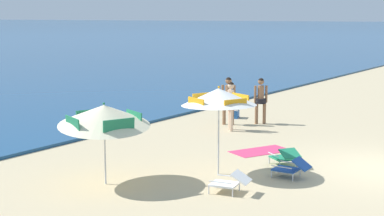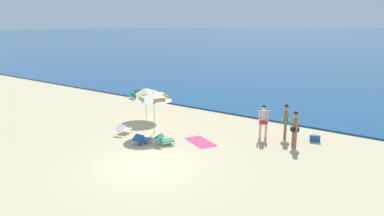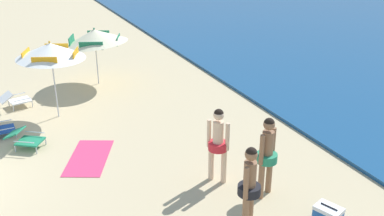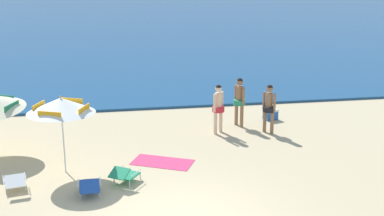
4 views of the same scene
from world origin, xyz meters
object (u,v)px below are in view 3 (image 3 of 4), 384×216
(person_wading_in, at_px, (250,183))
(person_standing_near_shore, at_px, (218,140))
(lounge_chair_facing_sea, at_px, (25,138))
(person_standing_beside, at_px, (267,152))
(lounge_chair_beside_umbrella, at_px, (15,99))
(cooler_box, at_px, (328,216))
(beach_umbrella_striped_main, at_px, (50,51))
(beach_umbrella_striped_second, at_px, (95,37))
(beach_towel, at_px, (89,157))

(person_wading_in, bearing_deg, person_standing_near_shore, 170.83)
(person_standing_near_shore, height_order, person_wading_in, person_standing_near_shore)
(lounge_chair_facing_sea, height_order, person_standing_beside, person_standing_beside)
(lounge_chair_beside_umbrella, height_order, lounge_chair_facing_sea, lounge_chair_beside_umbrella)
(cooler_box, bearing_deg, person_standing_near_shore, -152.78)
(beach_umbrella_striped_main, relative_size, lounge_chair_facing_sea, 2.53)
(lounge_chair_facing_sea, relative_size, cooler_box, 1.74)
(lounge_chair_beside_umbrella, xyz_separation_m, person_standing_near_shore, (6.27, 3.68, 0.73))
(beach_umbrella_striped_second, bearing_deg, lounge_chair_facing_sea, -35.90)
(cooler_box, distance_m, beach_towel, 5.70)
(beach_umbrella_striped_main, bearing_deg, beach_umbrella_striped_second, 142.52)
(person_standing_near_shore, bearing_deg, cooler_box, 27.22)
(beach_umbrella_striped_second, height_order, person_standing_beside, beach_umbrella_striped_second)
(beach_umbrella_striped_second, xyz_separation_m, lounge_chair_beside_umbrella, (1.07, -2.84, -1.42))
(beach_umbrella_striped_main, bearing_deg, person_wading_in, 18.99)
(person_wading_in, xyz_separation_m, cooler_box, (0.54, 1.44, -0.80))
(person_standing_near_shore, distance_m, beach_towel, 3.38)
(beach_towel, bearing_deg, beach_umbrella_striped_second, 163.51)
(lounge_chair_beside_umbrella, relative_size, beach_towel, 0.55)
(person_standing_near_shore, height_order, beach_towel, person_standing_near_shore)
(beach_umbrella_striped_second, xyz_separation_m, person_standing_beside, (8.25, 1.48, -0.66))
(beach_umbrella_striped_second, height_order, lounge_chair_beside_umbrella, beach_umbrella_striped_second)
(person_standing_beside, xyz_separation_m, cooler_box, (1.36, 0.53, -0.82))
(lounge_chair_beside_umbrella, distance_m, cooler_box, 9.82)
(lounge_chair_beside_umbrella, bearing_deg, lounge_chair_facing_sea, -0.20)
(lounge_chair_facing_sea, bearing_deg, beach_umbrella_striped_main, 146.43)
(lounge_chair_facing_sea, relative_size, person_wading_in, 0.59)
(person_standing_near_shore, distance_m, person_standing_beside, 1.11)
(beach_umbrella_striped_second, bearing_deg, person_wading_in, 3.55)
(lounge_chair_beside_umbrella, relative_size, person_wading_in, 0.57)
(lounge_chair_beside_umbrella, height_order, person_standing_near_shore, person_standing_near_shore)
(beach_umbrella_striped_main, height_order, beach_towel, beach_umbrella_striped_main)
(person_standing_near_shore, bearing_deg, lounge_chair_facing_sea, -132.60)
(lounge_chair_beside_umbrella, height_order, person_standing_beside, person_standing_beside)
(person_standing_beside, bearing_deg, person_standing_near_shore, -144.85)
(lounge_chair_facing_sea, xyz_separation_m, person_wading_in, (5.12, 3.42, 0.73))
(lounge_chair_facing_sea, height_order, person_wading_in, person_wading_in)
(beach_umbrella_striped_main, height_order, beach_umbrella_striped_second, beach_umbrella_striped_main)
(cooler_box, bearing_deg, beach_towel, -141.81)
(lounge_chair_beside_umbrella, relative_size, person_standing_near_shore, 0.57)
(beach_umbrella_striped_main, bearing_deg, person_standing_near_shore, 27.35)
(beach_umbrella_striped_second, xyz_separation_m, person_wading_in, (9.06, 0.56, -0.69))
(beach_umbrella_striped_second, distance_m, person_wading_in, 9.11)
(person_standing_near_shore, xyz_separation_m, person_standing_beside, (0.91, 0.64, 0.03))
(beach_umbrella_striped_main, xyz_separation_m, cooler_box, (7.30, 3.77, -1.79))
(lounge_chair_facing_sea, height_order, person_standing_near_shore, person_standing_near_shore)
(person_wading_in, bearing_deg, lounge_chair_beside_umbrella, -156.92)
(lounge_chair_beside_umbrella, xyz_separation_m, person_wading_in, (7.99, 3.41, 0.73))
(beach_umbrella_striped_second, bearing_deg, person_standing_near_shore, 6.54)
(beach_umbrella_striped_main, height_order, person_standing_near_shore, beach_umbrella_striped_main)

